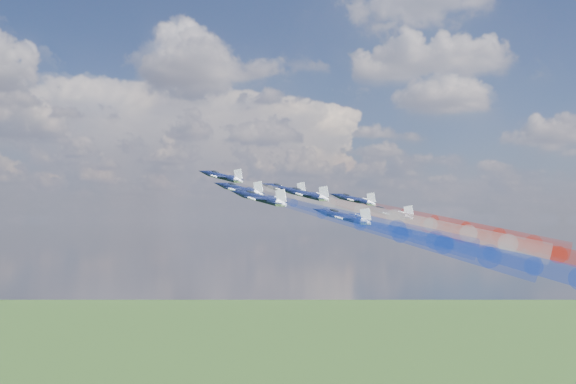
# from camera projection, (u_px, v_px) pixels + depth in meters

# --- Properties ---
(jet_lead) EXTENTS (17.15, 15.57, 7.16)m
(jet_lead) POSITION_uv_depth(u_px,v_px,m) (222.00, 177.00, 160.00)
(jet_lead) COLOR black
(trail_lead) EXTENTS (44.65, 22.97, 15.55)m
(trail_lead) POSITION_uv_depth(u_px,v_px,m) (329.00, 203.00, 146.52)
(trail_lead) COLOR white
(jet_inner_left) EXTENTS (17.15, 15.57, 7.16)m
(jet_inner_left) POSITION_uv_depth(u_px,v_px,m) (240.00, 189.00, 145.39)
(jet_inner_left) COLOR black
(trail_inner_left) EXTENTS (44.65, 22.97, 15.55)m
(trail_inner_left) POSITION_uv_depth(u_px,v_px,m) (361.00, 220.00, 131.91)
(trail_inner_left) COLOR blue
(jet_inner_right) EXTENTS (17.15, 15.57, 7.16)m
(jet_inner_right) POSITION_uv_depth(u_px,v_px,m) (285.00, 189.00, 163.70)
(jet_inner_right) COLOR black
(trail_inner_right) EXTENTS (44.65, 22.97, 15.55)m
(trail_inner_right) POSITION_uv_depth(u_px,v_px,m) (395.00, 217.00, 150.22)
(trail_inner_right) COLOR red
(jet_outer_left) EXTENTS (17.15, 15.57, 7.16)m
(jet_outer_left) POSITION_uv_depth(u_px,v_px,m) (260.00, 198.00, 129.09)
(jet_outer_left) COLOR black
(trail_outer_left) EXTENTS (44.65, 22.97, 15.55)m
(trail_outer_left) POSITION_uv_depth(u_px,v_px,m) (400.00, 235.00, 115.61)
(trail_outer_left) COLOR blue
(jet_center_third) EXTENTS (17.15, 15.57, 7.16)m
(jet_center_third) POSITION_uv_depth(u_px,v_px,m) (305.00, 194.00, 147.52)
(jet_center_third) COLOR black
(trail_center_third) EXTENTS (44.65, 22.97, 15.55)m
(trail_center_third) POSITION_uv_depth(u_px,v_px,m) (430.00, 225.00, 134.04)
(trail_center_third) COLOR white
(jet_outer_right) EXTENTS (17.15, 15.57, 7.16)m
(jet_outer_right) POSITION_uv_depth(u_px,v_px,m) (354.00, 200.00, 169.51)
(jet_outer_right) COLOR black
(trail_outer_right) EXTENTS (44.65, 22.97, 15.55)m
(trail_outer_right) POSITION_uv_depth(u_px,v_px,m) (466.00, 227.00, 156.03)
(trail_outer_right) COLOR red
(jet_rear_left) EXTENTS (17.15, 15.57, 7.16)m
(jet_rear_left) POSITION_uv_depth(u_px,v_px,m) (344.00, 217.00, 132.45)
(jet_rear_left) COLOR black
(trail_rear_left) EXTENTS (44.65, 22.97, 15.55)m
(trail_rear_left) POSITION_uv_depth(u_px,v_px,m) (490.00, 254.00, 118.97)
(trail_rear_left) COLOR blue
(jet_rear_right) EXTENTS (17.15, 15.57, 7.16)m
(jet_rear_right) POSITION_uv_depth(u_px,v_px,m) (389.00, 213.00, 151.37)
(jet_rear_right) COLOR black
(trail_rear_right) EXTENTS (44.65, 22.97, 15.55)m
(trail_rear_right) POSITION_uv_depth(u_px,v_px,m) (519.00, 245.00, 137.89)
(trail_rear_right) COLOR red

